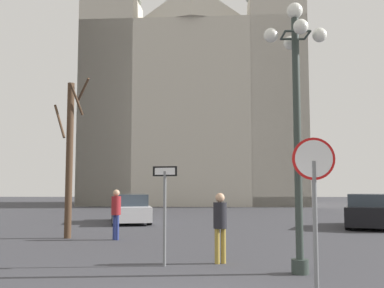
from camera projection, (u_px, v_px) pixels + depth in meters
cathedral at (194, 87)px, 41.88m from camera, size 20.20×11.28×32.50m
stop_sign at (314, 185)px, 7.66m from camera, size 0.73×0.08×2.66m
one_way_arrow_sign at (165, 204)px, 10.30m from camera, size 0.58×0.20×2.27m
street_lamp at (297, 100)px, 9.63m from camera, size 1.37×1.37×5.81m
bare_tree at (70, 155)px, 15.70m from camera, size 1.31×1.30×5.63m
parked_car_near_white at (131, 209)px, 21.84m from camera, size 2.55×4.55×1.37m
parked_car_far_black at (369, 211)px, 19.31m from camera, size 3.21×4.51×1.45m
pedestrian_walking at (116, 209)px, 15.08m from camera, size 0.32×0.32×1.68m
pedestrian_standing at (220, 221)px, 10.60m from camera, size 0.32×0.32×1.65m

